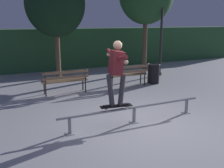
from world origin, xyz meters
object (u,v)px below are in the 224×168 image
trash_can (154,73)px  skateboarder (116,68)px  tree_behind_benches (55,4)px  park_bench_left_center (128,73)px  skateboard (116,106)px  grind_rail (134,110)px  lamp_post_right (162,21)px  park_bench_leftmost (65,79)px

trash_can → skateboarder: bearing=-134.3°
skateboarder → trash_can: size_ratio=1.95×
tree_behind_benches → park_bench_left_center: bearing=-51.9°
skateboard → grind_rail: bearing=-0.0°
grind_rail → trash_can: (2.78, 3.36, 0.08)m
skateboarder → tree_behind_benches: tree_behind_benches is taller
skateboard → skateboarder: bearing=-7.3°
lamp_post_right → trash_can: (-1.16, -1.23, -2.07)m
grind_rail → park_bench_left_center: park_bench_left_center is taller
skateboard → trash_can: bearing=45.7°
skateboard → skateboarder: skateboarder is taller
skateboard → trash_can: 4.70m
skateboarder → lamp_post_right: lamp_post_right is taller
skateboard → lamp_post_right: lamp_post_right is taller
skateboarder → park_bench_left_center: bearing=57.9°
skateboard → skateboarder: (0.00, -0.00, 0.94)m
grind_rail → tree_behind_benches: 6.65m
tree_behind_benches → trash_can: (3.34, -2.61, -2.79)m
park_bench_leftmost → tree_behind_benches: tree_behind_benches is taller
skateboard → park_bench_left_center: park_bench_left_center is taller
park_bench_left_center → tree_behind_benches: tree_behind_benches is taller
skateboarder → tree_behind_benches: (-0.06, 5.98, 1.77)m
skateboarder → lamp_post_right: (4.44, 4.60, 1.04)m
park_bench_leftmost → tree_behind_benches: bearing=82.3°
grind_rail → lamp_post_right: bearing=49.4°
skateboarder → park_bench_leftmost: (-0.42, 3.28, -0.90)m
skateboard → lamp_post_right: (4.44, 4.60, 1.98)m
park_bench_left_center → skateboard: bearing=-122.1°
park_bench_leftmost → lamp_post_right: (4.86, 1.32, 1.94)m
skateboarder → park_bench_left_center: (2.05, 3.28, -0.90)m
skateboard → park_bench_leftmost: park_bench_leftmost is taller
park_bench_leftmost → grind_rail: bearing=-74.3°
tree_behind_benches → grind_rail: bearing=-84.7°
park_bench_left_center → lamp_post_right: (2.38, 1.32, 1.94)m
park_bench_leftmost → trash_can: bearing=1.3°
grind_rail → tree_behind_benches: size_ratio=0.85×
grind_rail → skateboarder: skateboarder is taller
lamp_post_right → tree_behind_benches: bearing=162.9°
trash_can → grind_rail: bearing=-129.6°
park_bench_left_center → tree_behind_benches: bearing=128.1°
lamp_post_right → trash_can: bearing=-133.1°
park_bench_leftmost → trash_can: (3.70, 0.08, -0.12)m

